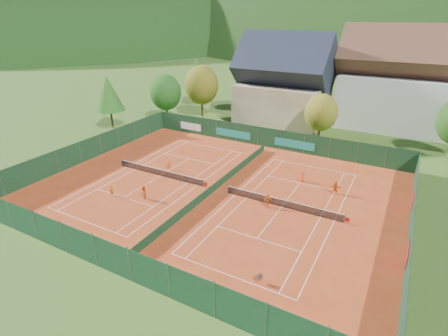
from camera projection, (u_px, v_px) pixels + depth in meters
ground at (216, 190)px, 40.21m from camera, size 600.00×600.00×0.00m
clay_pad at (216, 190)px, 40.20m from camera, size 40.00×32.00×0.01m
court_markings_left at (160, 176)px, 43.70m from camera, size 11.03×23.83×0.00m
court_markings_right at (282, 207)px, 36.69m from camera, size 11.03×23.83×0.00m
tennis_net_left at (161, 172)px, 43.43m from camera, size 13.30×0.10×1.02m
tennis_net_right at (283, 203)px, 36.42m from camera, size 13.30×0.10×1.02m
court_divider at (216, 186)px, 40.00m from camera, size 0.03×28.80×1.00m
fence_north at (266, 137)px, 52.62m from camera, size 40.00×0.10×3.00m
fence_south at (112, 258)px, 26.77m from camera, size 40.00×0.04×3.00m
fence_west at (91, 148)px, 48.34m from camera, size 0.04×32.00×3.00m
fence_east at (411, 225)px, 30.89m from camera, size 0.09×32.00×3.00m
chalet at (284, 86)px, 62.86m from camera, size 16.20×12.00×16.00m
hotel_block_a at (403, 86)px, 59.05m from camera, size 21.60×11.00×17.25m
tree_west_front at (166, 92)px, 63.66m from camera, size 5.72×5.72×8.69m
tree_west_mid at (201, 85)px, 66.45m from camera, size 6.44×6.44×9.78m
tree_west_back at (197, 73)px, 75.21m from camera, size 5.60×5.60×10.00m
tree_center at (321, 113)px, 53.29m from camera, size 5.01×5.01×7.60m
tree_west_side at (108, 93)px, 59.61m from camera, size 5.04×5.04×9.00m
mountain_backdrop at (429, 109)px, 231.00m from camera, size 820.00×530.00×242.00m
ball_hopper at (260, 277)px, 26.18m from camera, size 0.34×0.34×0.80m
loose_ball_0 at (134, 182)px, 41.93m from camera, size 0.07×0.07×0.07m
loose_ball_1 at (205, 263)px, 28.45m from camera, size 0.07×0.07×0.07m
loose_ball_2 at (235, 169)px, 45.45m from camera, size 0.07×0.07×0.07m
loose_ball_3 at (202, 157)px, 49.24m from camera, size 0.07×0.07×0.07m
player_left_near at (112, 190)px, 38.79m from camera, size 0.54×0.44×1.30m
player_left_mid at (144, 193)px, 37.91m from camera, size 0.97×0.95×1.58m
player_left_far at (169, 165)px, 45.10m from camera, size 0.88×0.58×1.27m
player_right_near at (268, 201)px, 36.39m from camera, size 0.87×0.94×1.54m
player_right_far_a at (302, 176)px, 42.00m from camera, size 0.75×0.64×1.30m
player_right_far_b at (335, 188)px, 39.07m from camera, size 1.46×0.69×1.52m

